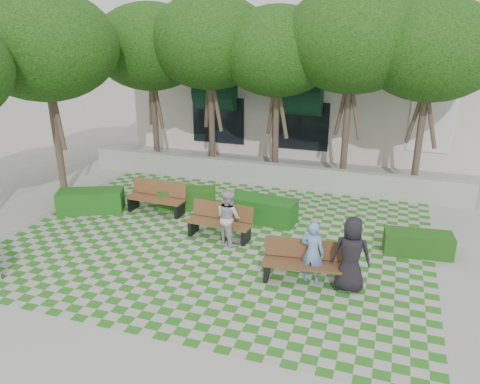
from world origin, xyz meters
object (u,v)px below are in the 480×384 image
(hedge_midleft, at_px, (187,198))
(hedge_west, at_px, (91,201))
(person_blue, at_px, (312,253))
(hedge_midright, at_px, (262,210))
(hedge_east, at_px, (418,243))
(bench_east, at_px, (302,262))
(person_white, at_px, (228,217))
(bench_west, at_px, (157,198))
(person_dark, at_px, (351,254))
(bench_mid, at_px, (220,222))

(hedge_midleft, bearing_deg, hedge_west, -155.45)
(hedge_midleft, height_order, person_blue, person_blue)
(hedge_midright, bearing_deg, person_blue, -56.02)
(hedge_east, relative_size, hedge_midright, 0.83)
(hedge_midright, xyz_separation_m, hedge_midleft, (-2.77, 0.27, -0.04))
(bench_east, bearing_deg, hedge_east, 34.55)
(hedge_midleft, relative_size, person_white, 1.19)
(bench_west, relative_size, person_dark, 1.09)
(hedge_east, bearing_deg, hedge_midright, 169.81)
(hedge_east, height_order, hedge_midleft, hedge_midleft)
(hedge_west, distance_m, person_dark, 9.12)
(hedge_midright, relative_size, person_blue, 1.35)
(hedge_west, bearing_deg, person_dark, -14.20)
(hedge_east, distance_m, hedge_midright, 4.80)
(person_blue, xyz_separation_m, person_dark, (0.92, -0.04, 0.12))
(bench_east, distance_m, hedge_midright, 3.80)
(bench_east, distance_m, person_blue, 0.40)
(hedge_east, bearing_deg, bench_west, 177.01)
(person_white, bearing_deg, hedge_east, -137.15)
(hedge_midleft, xyz_separation_m, person_dark, (5.88, -3.58, 0.59))
(hedge_east, distance_m, person_blue, 3.53)
(bench_mid, height_order, hedge_midright, bench_mid)
(bench_west, distance_m, hedge_east, 8.29)
(bench_mid, distance_m, hedge_midright, 1.79)
(bench_mid, height_order, bench_west, bench_west)
(bench_mid, height_order, person_white, person_white)
(bench_west, height_order, hedge_midright, bench_west)
(bench_mid, bearing_deg, hedge_midright, 65.59)
(bench_east, bearing_deg, bench_mid, 142.61)
(hedge_midleft, height_order, person_dark, person_dark)
(hedge_midleft, bearing_deg, person_white, -43.07)
(person_white, bearing_deg, hedge_west, 22.94)
(bench_west, relative_size, person_white, 1.25)
(hedge_midleft, relative_size, person_dark, 1.04)
(bench_mid, distance_m, hedge_west, 4.89)
(bench_east, relative_size, hedge_east, 1.11)
(bench_mid, bearing_deg, person_white, -35.35)
(bench_east, xyz_separation_m, person_blue, (0.24, -0.01, 0.32))
(bench_east, height_order, hedge_west, bench_east)
(hedge_midleft, xyz_separation_m, person_white, (2.30, -2.15, 0.47))
(person_white, bearing_deg, hedge_midright, -72.36)
(bench_east, height_order, hedge_midleft, bench_east)
(bench_east, distance_m, hedge_east, 3.66)
(person_blue, bearing_deg, hedge_east, -127.21)
(bench_mid, distance_m, bench_west, 2.95)
(bench_west, relative_size, person_blue, 1.26)
(hedge_east, relative_size, hedge_midleft, 0.94)
(bench_east, height_order, bench_mid, bench_east)
(bench_west, distance_m, person_dark, 7.28)
(hedge_midright, bearing_deg, bench_east, -58.88)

